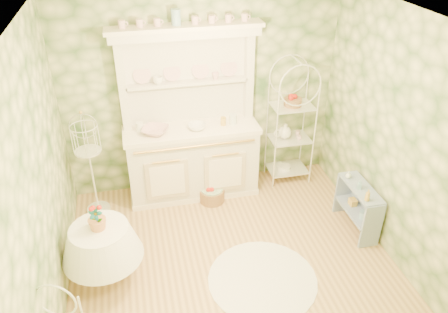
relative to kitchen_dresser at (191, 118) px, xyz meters
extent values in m
plane|color=tan|center=(0.20, -1.52, -1.15)|extent=(3.60, 3.60, 0.00)
plane|color=white|center=(0.20, -1.52, 1.56)|extent=(3.60, 3.60, 0.00)
plane|color=beige|center=(-1.60, -1.52, 0.21)|extent=(3.60, 3.60, 0.00)
plane|color=beige|center=(2.00, -1.52, 0.21)|extent=(3.60, 3.60, 0.00)
plane|color=beige|center=(0.20, 0.28, 0.21)|extent=(3.60, 3.60, 0.00)
cube|color=white|center=(0.00, 0.00, 0.00)|extent=(1.87, 0.61, 2.29)
cube|color=white|center=(1.39, 0.05, -0.23)|extent=(0.57, 0.41, 1.83)
cube|color=#8397B9|center=(1.83, -1.21, -0.85)|extent=(0.30, 0.70, 0.59)
cylinder|color=white|center=(-1.18, -1.40, -0.80)|extent=(0.83, 0.83, 0.70)
cube|color=white|center=(-1.30, -0.14, -0.45)|extent=(0.34, 0.34, 1.38)
cylinder|color=#956E45|center=(0.21, -0.26, -1.02)|extent=(0.46, 0.46, 0.25)
cylinder|color=white|center=(0.45, -1.79, -1.14)|extent=(1.58, 1.58, 0.01)
imported|color=white|center=(-0.46, -0.05, -0.13)|extent=(0.43, 0.43, 0.08)
imported|color=white|center=(0.06, -0.06, -0.13)|extent=(0.31, 0.31, 0.07)
imported|color=white|center=(-0.37, 0.16, 0.47)|extent=(0.12, 0.12, 0.09)
imported|color=white|center=(0.36, 0.16, 0.47)|extent=(0.10, 0.10, 0.08)
imported|color=#3F7238|center=(-1.18, -1.43, -0.30)|extent=(0.16, 0.13, 0.27)
imported|color=gold|center=(1.76, -1.46, -0.46)|extent=(0.06, 0.06, 0.15)
imported|color=#7CA9BA|center=(1.79, -1.23, -0.49)|extent=(0.07, 0.07, 0.12)
imported|color=silver|center=(1.77, -0.99, -0.50)|extent=(0.09, 0.09, 0.09)
camera|label=1|loc=(-0.71, -4.97, 2.47)|focal=35.00mm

